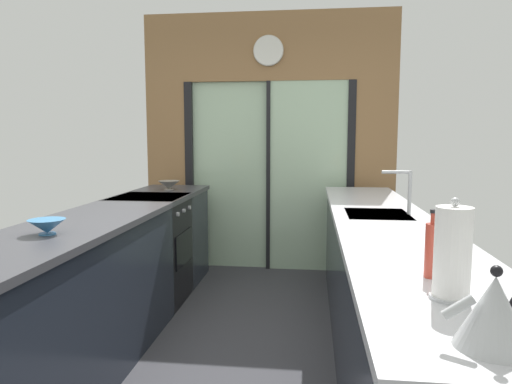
{
  "coord_description": "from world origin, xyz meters",
  "views": [
    {
      "loc": [
        0.46,
        -2.53,
        1.42
      ],
      "look_at": [
        0.06,
        0.78,
        1.02
      ],
      "focal_mm": 32.66,
      "sensor_mm": 36.0,
      "label": 1
    }
  ],
  "objects_px": {
    "kettle": "(495,312)",
    "paper_towel_roll": "(452,254)",
    "soap_bottle": "(433,249)",
    "mixing_bowl_near": "(47,226)",
    "mixing_bowl_far": "(169,185)",
    "oven_range": "(151,250)"
  },
  "relations": [
    {
      "from": "kettle",
      "to": "paper_towel_roll",
      "type": "distance_m",
      "value": 0.34
    },
    {
      "from": "soap_bottle",
      "to": "mixing_bowl_near",
      "type": "bearing_deg",
      "value": 163.47
    },
    {
      "from": "kettle",
      "to": "paper_towel_roll",
      "type": "xyz_separation_m",
      "value": [
        -0.0,
        0.34,
        0.05
      ]
    },
    {
      "from": "mixing_bowl_near",
      "to": "kettle",
      "type": "distance_m",
      "value": 2.09
    },
    {
      "from": "soap_bottle",
      "to": "mixing_bowl_far",
      "type": "bearing_deg",
      "value": 124.48
    },
    {
      "from": "oven_range",
      "to": "paper_towel_roll",
      "type": "height_order",
      "value": "paper_towel_roll"
    },
    {
      "from": "paper_towel_roll",
      "to": "kettle",
      "type": "bearing_deg",
      "value": -89.68
    },
    {
      "from": "oven_range",
      "to": "kettle",
      "type": "distance_m",
      "value": 3.27
    },
    {
      "from": "oven_range",
      "to": "kettle",
      "type": "xyz_separation_m",
      "value": [
        1.8,
        -2.67,
        0.55
      ]
    },
    {
      "from": "paper_towel_roll",
      "to": "mixing_bowl_near",
      "type": "bearing_deg",
      "value": 157.06
    },
    {
      "from": "soap_bottle",
      "to": "paper_towel_roll",
      "type": "relative_size",
      "value": 0.77
    },
    {
      "from": "mixing_bowl_far",
      "to": "kettle",
      "type": "height_order",
      "value": "kettle"
    },
    {
      "from": "mixing_bowl_near",
      "to": "mixing_bowl_far",
      "type": "relative_size",
      "value": 0.91
    },
    {
      "from": "mixing_bowl_near",
      "to": "paper_towel_roll",
      "type": "distance_m",
      "value": 1.94
    },
    {
      "from": "paper_towel_roll",
      "to": "oven_range",
      "type": "bearing_deg",
      "value": 127.66
    },
    {
      "from": "mixing_bowl_far",
      "to": "soap_bottle",
      "type": "distance_m",
      "value": 3.14
    },
    {
      "from": "oven_range",
      "to": "paper_towel_roll",
      "type": "xyz_separation_m",
      "value": [
        1.8,
        -2.33,
        0.61
      ]
    },
    {
      "from": "paper_towel_roll",
      "to": "soap_bottle",
      "type": "bearing_deg",
      "value": 90.0
    },
    {
      "from": "oven_range",
      "to": "kettle",
      "type": "bearing_deg",
      "value": -56.0
    },
    {
      "from": "oven_range",
      "to": "soap_bottle",
      "type": "distance_m",
      "value": 2.83
    },
    {
      "from": "oven_range",
      "to": "mixing_bowl_far",
      "type": "bearing_deg",
      "value": 87.83
    },
    {
      "from": "mixing_bowl_near",
      "to": "paper_towel_roll",
      "type": "height_order",
      "value": "paper_towel_roll"
    }
  ]
}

